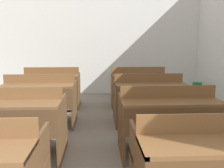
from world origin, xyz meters
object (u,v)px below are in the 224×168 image
object	(u,v)px
bench_second_right	(168,117)
bench_back_left	(52,85)
bench_front_right	(214,165)
wastepaper_bin	(197,90)
bench_third_left	(40,97)
bench_third_right	(149,96)
bench_back_right	(138,85)
bench_second_left	(13,120)

from	to	relation	value
bench_second_right	bench_back_left	world-z (taller)	same
bench_front_right	wastepaper_bin	xyz separation A→B (m)	(1.61, 4.52, -0.27)
bench_third_left	bench_third_right	distance (m)	1.82
bench_front_right	bench_third_left	bearing A→B (deg)	125.70
bench_second_right	wastepaper_bin	bearing A→B (deg)	63.65
bench_third_left	bench_third_right	world-z (taller)	same
bench_back_left	bench_back_right	size ratio (longest dim) A/B	1.00
bench_second_right	bench_back_left	bearing A→B (deg)	125.89
bench_back_left	bench_front_right	bearing A→B (deg)	-64.17
bench_second_left	bench_third_right	distance (m)	2.25
bench_second_left	bench_third_right	xyz separation A→B (m)	(1.85, 1.28, 0.00)
bench_third_right	bench_back_right	xyz separation A→B (m)	(0.01, 1.24, 0.00)
bench_second_right	wastepaper_bin	xyz separation A→B (m)	(1.62, 3.26, -0.27)
bench_second_right	bench_back_right	xyz separation A→B (m)	(0.02, 2.50, 0.00)
bench_second_left	wastepaper_bin	distance (m)	4.77
bench_second_right	bench_back_left	size ratio (longest dim) A/B	1.00
bench_third_left	bench_back_right	bearing A→B (deg)	34.11
bench_front_right	bench_third_right	xyz separation A→B (m)	(0.00, 2.52, 0.00)
bench_second_left	bench_second_right	size ratio (longest dim) A/B	1.00
bench_second_left	bench_third_left	distance (m)	1.27
bench_third_left	bench_back_right	size ratio (longest dim) A/B	1.00
bench_front_right	bench_third_right	distance (m)	2.52
bench_third_right	wastepaper_bin	size ratio (longest dim) A/B	2.93
bench_third_left	bench_third_right	xyz separation A→B (m)	(1.82, 0.00, 0.00)
bench_third_left	bench_third_right	bearing A→B (deg)	0.10
bench_back_right	wastepaper_bin	distance (m)	1.79
bench_third_right	bench_back_right	bearing A→B (deg)	89.36
bench_second_left	bench_back_right	bearing A→B (deg)	53.46
bench_second_left	bench_second_right	world-z (taller)	same
bench_third_right	wastepaper_bin	bearing A→B (deg)	51.21
bench_front_right	bench_third_right	world-z (taller)	same
bench_front_right	bench_back_left	xyz separation A→B (m)	(-1.83, 3.78, 0.00)
bench_third_left	wastepaper_bin	bearing A→B (deg)	30.32
bench_second_left	bench_third_right	world-z (taller)	same
bench_back_right	wastepaper_bin	bearing A→B (deg)	25.56
wastepaper_bin	bench_third_right	bearing A→B (deg)	-128.79
bench_front_right	bench_second_left	xyz separation A→B (m)	(-1.84, 1.25, 0.00)
bench_third_left	bench_back_right	distance (m)	2.21
bench_front_right	bench_second_right	size ratio (longest dim) A/B	1.00
bench_second_left	bench_back_right	world-z (taller)	same
bench_third_right	bench_back_left	xyz separation A→B (m)	(-1.84, 1.26, 0.00)
bench_front_right	bench_back_left	world-z (taller)	same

